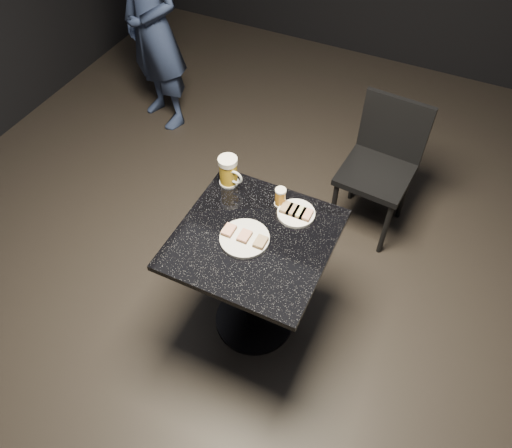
# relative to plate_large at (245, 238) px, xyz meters

# --- Properties ---
(floor) EXTENTS (6.00, 6.00, 0.00)m
(floor) POSITION_rel_plate_large_xyz_m (0.03, 0.03, -0.76)
(floor) COLOR black
(floor) RESTS_ON ground
(plate_large) EXTENTS (0.23, 0.23, 0.01)m
(plate_large) POSITION_rel_plate_large_xyz_m (0.00, 0.00, 0.00)
(plate_large) COLOR white
(plate_large) RESTS_ON table
(plate_small) EXTENTS (0.18, 0.18, 0.01)m
(plate_small) POSITION_rel_plate_large_xyz_m (0.15, 0.24, 0.00)
(plate_small) COLOR white
(plate_small) RESTS_ON table
(patron) EXTENTS (0.66, 0.55, 1.55)m
(patron) POSITION_rel_plate_large_xyz_m (-1.42, 1.42, 0.02)
(patron) COLOR navy
(patron) RESTS_ON floor
(table) EXTENTS (0.70, 0.70, 0.75)m
(table) POSITION_rel_plate_large_xyz_m (0.03, 0.03, -0.25)
(table) COLOR black
(table) RESTS_ON floor
(beer_mug) EXTENTS (0.14, 0.10, 0.16)m
(beer_mug) POSITION_rel_plate_large_xyz_m (-0.23, 0.29, 0.07)
(beer_mug) COLOR silver
(beer_mug) RESTS_ON table
(beer_tumbler) EXTENTS (0.06, 0.06, 0.10)m
(beer_tumbler) POSITION_rel_plate_large_xyz_m (0.06, 0.27, 0.04)
(beer_tumbler) COLOR silver
(beer_tumbler) RESTS_ON table
(chair) EXTENTS (0.43, 0.43, 0.87)m
(chair) POSITION_rel_plate_large_xyz_m (0.38, 1.07, -0.26)
(chair) COLOR black
(chair) RESTS_ON floor
(canapes_on_plate_large) EXTENTS (0.21, 0.07, 0.02)m
(canapes_on_plate_large) POSITION_rel_plate_large_xyz_m (-0.00, 0.00, 0.02)
(canapes_on_plate_large) COLOR #4C3521
(canapes_on_plate_large) RESTS_ON plate_large
(canapes_on_plate_small) EXTENTS (0.15, 0.07, 0.02)m
(canapes_on_plate_small) POSITION_rel_plate_large_xyz_m (0.15, 0.24, 0.02)
(canapes_on_plate_small) COLOR #4C3521
(canapes_on_plate_small) RESTS_ON plate_small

